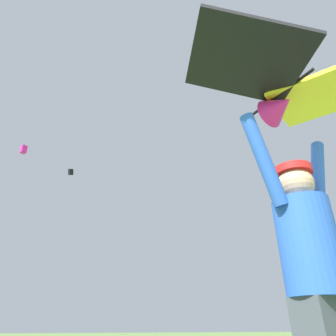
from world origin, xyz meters
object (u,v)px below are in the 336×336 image
object	(u,v)px
held_stunt_kite	(283,88)
distant_kite_magenta_mid_left	(24,149)
distant_kite_blue_mid_right	(211,27)
kite_flyer_person	(315,275)
distant_kite_black_low_left	(71,172)

from	to	relation	value
held_stunt_kite	distant_kite_magenta_mid_left	distance (m)	35.53
held_stunt_kite	distant_kite_blue_mid_right	world-z (taller)	distant_kite_blue_mid_right
kite_flyer_person	distant_kite_magenta_mid_left	distance (m)	36.08
distant_kite_blue_mid_right	distant_kite_black_low_left	bearing A→B (deg)	110.18
kite_flyer_person	held_stunt_kite	distance (m)	1.33
held_stunt_kite	distant_kite_magenta_mid_left	world-z (taller)	distant_kite_magenta_mid_left
distant_kite_black_low_left	held_stunt_kite	bearing A→B (deg)	-93.23
distant_kite_black_low_left	distant_kite_magenta_mid_left	distance (m)	5.83
kite_flyer_person	distant_kite_black_low_left	distance (m)	33.55
distant_kite_blue_mid_right	held_stunt_kite	bearing A→B (deg)	-125.35
kite_flyer_person	distant_kite_blue_mid_right	xyz separation A→B (m)	(8.42, 11.79, 20.54)
held_stunt_kite	distant_kite_black_low_left	world-z (taller)	distant_kite_black_low_left
held_stunt_kite	distant_kite_magenta_mid_left	size ratio (longest dim) A/B	1.93
distant_kite_blue_mid_right	distant_kite_magenta_mid_left	bearing A→B (deg)	120.92
distant_kite_black_low_left	distant_kite_magenta_mid_left	xyz separation A→B (m)	(-5.13, 1.50, 2.35)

